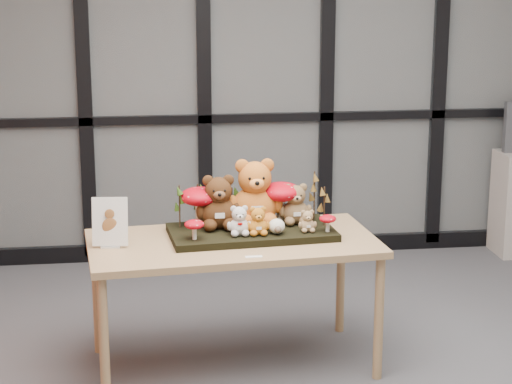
{
  "coord_description": "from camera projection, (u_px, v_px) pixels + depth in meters",
  "views": [
    {
      "loc": [
        -0.93,
        -4.17,
        2.18
      ],
      "look_at": [
        -0.33,
        0.5,
        0.99
      ],
      "focal_mm": 65.0,
      "sensor_mm": 36.0,
      "label": 1
    }
  ],
  "objects": [
    {
      "name": "bear_tan_back",
      "position": [
        295.0,
        201.0,
        5.1
      ],
      "size": [
        0.2,
        0.19,
        0.25
      ],
      "primitive_type": null,
      "rotation": [
        0.0,
        0.0,
        0.09
      ],
      "color": "brown",
      "rests_on": "diorama_tray"
    },
    {
      "name": "sprig_green_far_left",
      "position": [
        180.0,
        206.0,
        5.02
      ],
      "size": [
        0.05,
        0.05,
        0.24
      ],
      "primitive_type": null,
      "color": "#1C3E0E",
      "rests_on": "diorama_tray"
    },
    {
      "name": "sprig_dry_mid_right",
      "position": [
        324.0,
        206.0,
        5.05
      ],
      "size": [
        0.05,
        0.05,
        0.22
      ],
      "primitive_type": null,
      "color": "brown",
      "rests_on": "diorama_tray"
    },
    {
      "name": "label_card",
      "position": [
        254.0,
        257.0,
        4.66
      ],
      "size": [
        0.09,
        0.03,
        0.0
      ],
      "primitive_type": "cube",
      "color": "white",
      "rests_on": "display_table"
    },
    {
      "name": "sprig_green_centre",
      "position": [
        232.0,
        204.0,
        5.14
      ],
      "size": [
        0.05,
        0.05,
        0.19
      ],
      "primitive_type": null,
      "color": "#1C3E0E",
      "rests_on": "diorama_tray"
    },
    {
      "name": "sprig_dry_far_right",
      "position": [
        314.0,
        196.0,
        5.15
      ],
      "size": [
        0.05,
        0.05,
        0.28
      ],
      "primitive_type": null,
      "color": "brown",
      "rests_on": "diorama_tray"
    },
    {
      "name": "plush_cream_hedgehog",
      "position": [
        277.0,
        225.0,
        4.92
      ],
      "size": [
        0.07,
        0.07,
        0.09
      ],
      "primitive_type": null,
      "rotation": [
        0.0,
        0.0,
        0.09
      ],
      "color": "silver",
      "rests_on": "diorama_tray"
    },
    {
      "name": "bear_small_yellow",
      "position": [
        258.0,
        219.0,
        4.89
      ],
      "size": [
        0.14,
        0.13,
        0.17
      ],
      "primitive_type": null,
      "rotation": [
        0.0,
        0.0,
        0.09
      ],
      "color": "#C7731C",
      "rests_on": "diorama_tray"
    },
    {
      "name": "bear_beige_small",
      "position": [
        308.0,
        220.0,
        4.95
      ],
      "size": [
        0.11,
        0.1,
        0.13
      ],
      "primitive_type": null,
      "rotation": [
        0.0,
        0.0,
        0.09
      ],
      "color": "#A38155",
      "rests_on": "diorama_tray"
    },
    {
      "name": "sprig_green_mid_left",
      "position": [
        198.0,
        204.0,
        5.08
      ],
      "size": [
        0.05,
        0.05,
        0.23
      ],
      "primitive_type": null,
      "color": "#1C3E0E",
      "rests_on": "diorama_tray"
    },
    {
      "name": "bear_white_bow",
      "position": [
        239.0,
        219.0,
        4.89
      ],
      "size": [
        0.14,
        0.13,
        0.18
      ],
      "primitive_type": null,
      "rotation": [
        0.0,
        0.0,
        0.09
      ],
      "color": "silver",
      "rests_on": "diorama_tray"
    },
    {
      "name": "display_table",
      "position": [
        233.0,
        252.0,
        4.96
      ],
      "size": [
        1.59,
        0.9,
        0.72
      ],
      "rotation": [
        0.0,
        0.0,
        0.09
      ],
      "color": "#A58359",
      "rests_on": "floor"
    },
    {
      "name": "room_shell",
      "position": [
        341.0,
        70.0,
        4.25
      ],
      "size": [
        5.0,
        5.0,
        5.0
      ],
      "color": "#B0ADA6",
      "rests_on": "floor"
    },
    {
      "name": "mushroom_front_left",
      "position": [
        194.0,
        229.0,
        4.81
      ],
      "size": [
        0.1,
        0.1,
        0.11
      ],
      "primitive_type": null,
      "color": "#AD0513",
      "rests_on": "diorama_tray"
    },
    {
      "name": "glass_partition",
      "position": [
        266.0,
        67.0,
        6.69
      ],
      "size": [
        4.9,
        0.06,
        2.78
      ],
      "color": "#2D383F",
      "rests_on": "floor"
    },
    {
      "name": "diorama_tray",
      "position": [
        252.0,
        232.0,
        5.02
      ],
      "size": [
        0.92,
        0.52,
        0.04
      ],
      "primitive_type": "cube",
      "rotation": [
        0.0,
        0.0,
        0.09
      ],
      "color": "black",
      "rests_on": "display_table"
    },
    {
      "name": "bear_pooh_yellow",
      "position": [
        255.0,
        188.0,
        5.06
      ],
      "size": [
        0.33,
        0.3,
        0.4
      ],
      "primitive_type": null,
      "rotation": [
        0.0,
        0.0,
        0.09
      ],
      "color": "#C36420",
      "rests_on": "diorama_tray"
    },
    {
      "name": "mushroom_back_left",
      "position": [
        200.0,
        205.0,
        5.04
      ],
      "size": [
        0.21,
        0.21,
        0.24
      ],
      "primitive_type": null,
      "color": "#AD0513",
      "rests_on": "diorama_tray"
    },
    {
      "name": "mushroom_back_right",
      "position": [
        281.0,
        200.0,
        5.11
      ],
      "size": [
        0.22,
        0.22,
        0.25
      ],
      "primitive_type": null,
      "color": "#AD0513",
      "rests_on": "diorama_tray"
    },
    {
      "name": "bear_brown_medium",
      "position": [
        218.0,
        199.0,
        5.01
      ],
      "size": [
        0.26,
        0.24,
        0.32
      ],
      "primitive_type": null,
      "rotation": [
        0.0,
        0.0,
        0.09
      ],
      "color": "#412410",
      "rests_on": "diorama_tray"
    },
    {
      "name": "mushroom_front_right",
      "position": [
        328.0,
        222.0,
        4.95
      ],
      "size": [
        0.09,
        0.09,
        0.1
      ],
      "primitive_type": null,
      "color": "#AD0513",
      "rests_on": "diorama_tray"
    },
    {
      "name": "sign_holder",
      "position": [
        110.0,
        225.0,
        4.8
      ],
      "size": [
        0.19,
        0.07,
        0.26
      ],
      "rotation": [
        0.0,
        0.0,
        -0.1
      ],
      "color": "silver",
      "rests_on": "display_table"
    }
  ]
}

